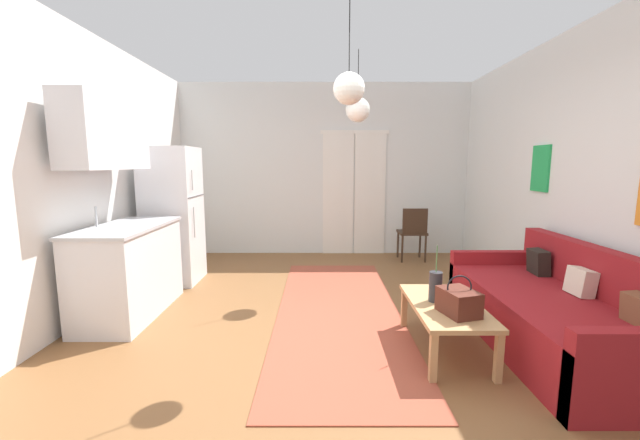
% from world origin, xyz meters
% --- Properties ---
extents(ground_plane, '(5.35, 7.46, 0.10)m').
position_xyz_m(ground_plane, '(0.00, 0.00, -0.05)').
color(ground_plane, brown).
extents(wall_back, '(4.95, 0.13, 2.83)m').
position_xyz_m(wall_back, '(0.02, 3.48, 1.40)').
color(wall_back, silver).
rests_on(wall_back, ground_plane).
extents(wall_right, '(0.12, 7.06, 2.83)m').
position_xyz_m(wall_right, '(2.42, -0.00, 1.41)').
color(wall_right, silver).
rests_on(wall_right, ground_plane).
extents(wall_left, '(0.12, 7.06, 2.83)m').
position_xyz_m(wall_left, '(-2.42, 0.00, 1.41)').
color(wall_left, white).
rests_on(wall_left, ground_plane).
extents(area_rug, '(1.24, 3.55, 0.01)m').
position_xyz_m(area_rug, '(0.11, 0.79, 0.01)').
color(area_rug, '#9E4733').
rests_on(area_rug, ground_plane).
extents(couch, '(0.95, 2.09, 0.84)m').
position_xyz_m(couch, '(1.91, 0.02, 0.27)').
color(couch, maroon).
rests_on(couch, ground_plane).
extents(coffee_table, '(0.54, 1.02, 0.40)m').
position_xyz_m(coffee_table, '(0.94, -0.06, 0.35)').
color(coffee_table, tan).
rests_on(coffee_table, ground_plane).
extents(bamboo_vase, '(0.11, 0.11, 0.47)m').
position_xyz_m(bamboo_vase, '(0.87, -0.00, 0.53)').
color(bamboo_vase, '#2D2D33').
rests_on(bamboo_vase, coffee_table).
extents(handbag, '(0.29, 0.34, 0.30)m').
position_xyz_m(handbag, '(0.96, -0.27, 0.50)').
color(handbag, '#512319').
rests_on(handbag, coffee_table).
extents(refrigerator, '(0.64, 0.65, 1.73)m').
position_xyz_m(refrigerator, '(-1.96, 1.84, 0.86)').
color(refrigerator, white).
rests_on(refrigerator, ground_plane).
extents(kitchen_counter, '(0.62, 1.31, 2.14)m').
position_xyz_m(kitchen_counter, '(-2.03, 0.73, 0.82)').
color(kitchen_counter, silver).
rests_on(kitchen_counter, ground_plane).
extents(accent_chair, '(0.42, 0.40, 0.84)m').
position_xyz_m(accent_chair, '(1.38, 2.89, 0.48)').
color(accent_chair, '#382619').
rests_on(accent_chair, ground_plane).
extents(pendant_lamp_near, '(0.25, 0.25, 0.86)m').
position_xyz_m(pendant_lamp_near, '(0.15, 0.04, 2.09)').
color(pendant_lamp_near, black).
extents(pendant_lamp_far, '(0.29, 0.29, 0.82)m').
position_xyz_m(pendant_lamp_far, '(0.37, 1.63, 2.15)').
color(pendant_lamp_far, black).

